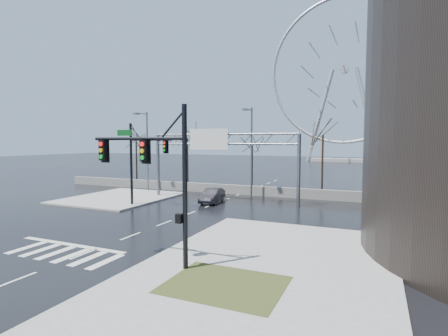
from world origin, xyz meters
The scene contains 18 objects.
ground centered at (0.00, 0.00, 0.00)m, with size 260.00×260.00×0.00m, color black.
sidewalk_right_ext centered at (10.00, 2.00, 0.07)m, with size 12.00×10.00×0.15m, color gray.
sidewalk_far centered at (-11.00, 12.00, 0.07)m, with size 10.00×12.00×0.15m, color gray.
grass_strip centered at (9.00, -5.00, 0.15)m, with size 5.00×4.00×0.02m, color #37411B.
barrier_wall centered at (0.00, 20.00, 0.55)m, with size 52.00×0.50×1.10m, color slate.
signal_mast_near centered at (5.14, -4.04, 4.87)m, with size 5.52×0.41×8.00m.
signal_mast_far centered at (-5.87, 8.96, 4.83)m, with size 4.72×0.41×8.00m.
sign_gantry centered at (-0.38, 14.96, 5.18)m, with size 16.36×0.40×7.60m.
streetlight_left centered at (-12.00, 18.16, 5.89)m, with size 0.50×2.55×10.00m.
streetlight_mid centered at (2.00, 18.16, 5.89)m, with size 0.50×2.55×10.00m.
streetlight_right centered at (14.00, 18.16, 5.89)m, with size 0.50×2.55×10.00m.
tree_far_left centered at (-18.00, 24.00, 5.57)m, with size 3.50×3.50×7.00m.
tree_left centered at (-9.00, 23.50, 5.98)m, with size 3.75×3.75×7.50m.
tree_center centered at (0.00, 24.50, 5.17)m, with size 3.25×3.25×6.50m.
tree_right centered at (9.00, 23.50, 6.22)m, with size 3.90×3.90×7.80m.
tree_far_right centered at (17.00, 24.00, 5.41)m, with size 3.40×3.40×6.80m.
ferris_wheel centered at (5.00, 95.00, 26.13)m, with size 45.00×6.00×50.91m.
car centered at (-0.56, 13.72, 0.72)m, with size 1.53×4.38×1.44m, color black.
Camera 1 is at (14.78, -18.28, 6.26)m, focal length 28.00 mm.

